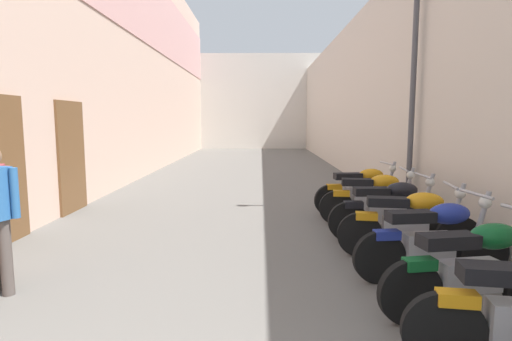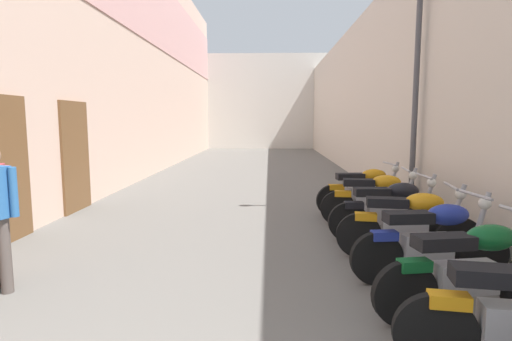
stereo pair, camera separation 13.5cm
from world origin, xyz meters
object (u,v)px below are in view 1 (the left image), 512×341
Objects in this scene: motorcycle_fifth at (410,222)px; motorcycle_sixth at (390,208)px; motorcycle_fourth at (434,238)px; motorcycle_seventh at (374,197)px; motorcycle_third at (475,267)px; street_lamp at (408,73)px; motorcycle_eighth at (362,189)px.

motorcycle_sixth is (0.00, 0.84, 0.00)m from motorcycle_fifth.
motorcycle_seventh is at bearing 90.00° from motorcycle_fourth.
street_lamp is at bearing 79.94° from motorcycle_third.
motorcycle_fourth is at bearing -90.00° from motorcycle_eighth.
motorcycle_seventh is at bearing 90.00° from motorcycle_sixth.
motorcycle_sixth is at bearing 90.00° from motorcycle_fourth.
motorcycle_sixth is (0.00, 2.50, 0.00)m from motorcycle_third.
motorcycle_sixth is at bearing 90.00° from motorcycle_third.
street_lamp is at bearing 64.18° from motorcycle_sixth.
motorcycle_fourth is at bearing -90.00° from motorcycle_sixth.
motorcycle_third is 0.40× the size of street_lamp.
motorcycle_eighth is at bearing 90.00° from motorcycle_third.
motorcycle_third is 4.55m from street_lamp.
motorcycle_sixth is (0.00, 1.59, 0.00)m from motorcycle_fourth.
motorcycle_eighth is at bearing 90.00° from motorcycle_seventh.
motorcycle_third and motorcycle_sixth have the same top height.
street_lamp reaches higher than motorcycle_third.
motorcycle_eighth is 0.40× the size of street_lamp.
motorcycle_third is 3.38m from motorcycle_seventh.
street_lamp reaches higher than motorcycle_seventh.
motorcycle_fifth and motorcycle_eighth have the same top height.
motorcycle_sixth is at bearing 89.99° from motorcycle_fifth.
motorcycle_fifth and motorcycle_sixth have the same top height.
motorcycle_third is 0.99× the size of motorcycle_sixth.
motorcycle_seventh is 0.83m from motorcycle_eighth.
motorcycle_third is 0.99× the size of motorcycle_eighth.
motorcycle_third is at bearing -90.00° from motorcycle_fifth.
motorcycle_fifth is 1.00× the size of motorcycle_eighth.
motorcycle_fourth is 3.30m from motorcycle_eighth.
motorcycle_third is 4.20m from motorcycle_eighth.
motorcycle_third is 0.99× the size of motorcycle_seventh.
street_lamp is at bearing 38.80° from motorcycle_seventh.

